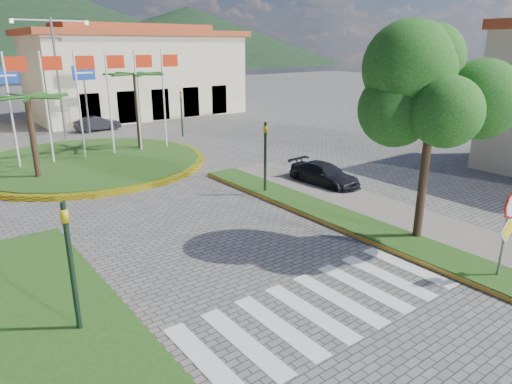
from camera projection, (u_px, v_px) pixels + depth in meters
verge_right at (495, 278)px, 12.72m from camera, size 1.60×28.00×0.18m
median_left at (23, 366)px, 9.26m from camera, size 5.00×14.00×0.18m
crosswalk at (321, 306)px, 11.51m from camera, size 8.00×3.00×0.01m
roundabout_island at (89, 161)px, 25.10m from camera, size 12.70×12.70×6.00m
stop_sign at (508, 221)px, 12.23m from camera, size 0.80×0.11×2.65m
deciduous_tree at (435, 84)px, 13.83m from camera, size 3.60×3.60×6.80m
traffic_light_left at (70, 257)px, 9.81m from camera, size 0.15×0.18×3.20m
traffic_light_right at (265, 151)px, 19.56m from camera, size 0.15×0.18×3.20m
traffic_light_far at (181, 109)px, 32.18m from camera, size 0.18×0.15×3.20m
direction_sign_west at (7, 89)px, 29.71m from camera, size 1.60×0.14×5.20m
direction_sign_east at (85, 85)px, 32.59m from camera, size 1.60×0.14×5.20m
street_lamp_centre at (57, 73)px, 30.40m from camera, size 4.80×0.16×8.00m
building_right at (137, 72)px, 41.83m from camera, size 19.08×9.54×8.05m
hill_far_east at (189, 36)px, 148.28m from camera, size 120.00×120.00×18.00m
car_dark_b at (97, 124)px, 34.87m from camera, size 3.37×1.28×1.10m
car_side_right at (324, 175)px, 21.22m from camera, size 1.70×3.74×1.06m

